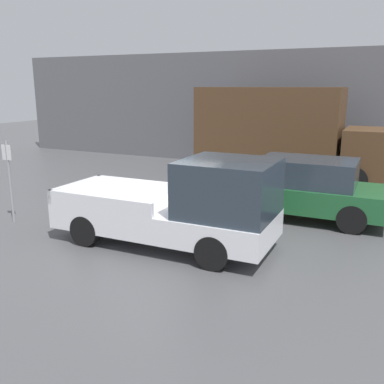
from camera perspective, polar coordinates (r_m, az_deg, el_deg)
The scene contains 7 objects.
ground_plane at distance 10.67m, azimuth -4.56°, elevation -5.81°, with size 60.00×60.00×0.00m, color #4C4C4F.
building_wall at distance 19.87m, azimuth 10.65°, elevation 10.77°, with size 28.00×0.15×5.14m.
pickup_truck at distance 9.59m, azimuth -0.78°, elevation -2.02°, with size 5.11×1.98×2.10m.
car at distance 12.26m, azimuth 14.60°, elevation 0.53°, with size 4.64×1.94×1.67m.
delivery_truck at distance 16.84m, azimuth 11.79°, elevation 7.81°, with size 7.02×2.37×3.56m.
parking_sign at distance 12.34m, azimuth -23.17°, elevation 1.85°, with size 0.30×0.07×2.21m.
newspaper_box at distance 19.54m, azimuth 13.04°, elevation 4.47°, with size 0.45×0.40×0.99m.
Camera 1 is at (5.00, -8.70, 3.60)m, focal length 40.00 mm.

